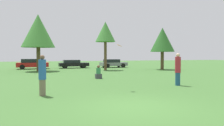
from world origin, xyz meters
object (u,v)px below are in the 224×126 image
object	(u,v)px
frisbee	(119,45)
bystander_sitting	(98,73)
parked_car_red	(32,64)
person_thrower	(42,75)
tree_1	(38,31)
person_catcher	(178,69)
parked_car_grey	(113,63)
tree_2	(105,32)
tree_3	(162,40)
parked_car_black	(73,64)

from	to	relation	value
frisbee	bystander_sitting	distance (m)	6.09
bystander_sitting	parked_car_red	xyz separation A→B (m)	(-5.12, 14.48, 0.26)
person_thrower	tree_1	world-z (taller)	tree_1
person_catcher	parked_car_grey	distance (m)	19.87
tree_2	tree_3	size ratio (longest dim) A/B	1.12
bystander_sitting	tree_1	bearing A→B (deg)	113.82
bystander_sitting	tree_1	xyz separation A→B (m)	(-4.35, 9.86, 4.12)
tree_1	tree_3	size ratio (longest dim) A/B	1.22
person_catcher	bystander_sitting	world-z (taller)	person_catcher
person_catcher	tree_1	world-z (taller)	tree_1
bystander_sitting	tree_2	world-z (taller)	tree_2
frisbee	parked_car_grey	size ratio (longest dim) A/B	0.07
person_catcher	tree_3	xyz separation A→B (m)	(6.95, 13.16, 2.73)
parked_car_red	parked_car_black	xyz separation A→B (m)	(5.43, 0.20, -0.07)
person_catcher	tree_3	size ratio (longest dim) A/B	0.37
tree_3	parked_car_grey	xyz separation A→B (m)	(-4.33, 6.54, -3.09)
parked_car_red	parked_car_grey	bearing A→B (deg)	-0.35
bystander_sitting	parked_car_red	distance (m)	15.36
person_thrower	tree_1	distance (m)	16.53
person_catcher	parked_car_black	distance (m)	20.27
person_catcher	tree_2	distance (m)	14.99
person_catcher	parked_car_red	xyz separation A→B (m)	(-8.62, 19.81, -0.31)
parked_car_black	tree_3	bearing A→B (deg)	-33.82
person_catcher	parked_car_grey	bearing A→B (deg)	-104.42
person_thrower	parked_car_black	xyz separation A→B (m)	(4.64, 20.96, -0.32)
frisbee	parked_car_grey	world-z (taller)	frisbee
person_thrower	tree_1	bearing A→B (deg)	83.23
tree_2	parked_car_red	bearing A→B (deg)	148.29
tree_2	parked_car_red	distance (m)	10.73
tree_2	parked_car_grey	world-z (taller)	tree_2
person_catcher	frisbee	xyz separation A→B (m)	(-3.93, -0.42, 1.35)
tree_3	person_thrower	bearing A→B (deg)	-136.36
bystander_sitting	tree_2	size ratio (longest dim) A/B	0.18
parked_car_grey	frisbee	bearing A→B (deg)	-107.78
bystander_sitting	tree_3	xyz separation A→B (m)	(10.46, 7.82, 3.30)
parked_car_black	parked_car_grey	bearing A→B (deg)	-2.91
frisbee	tree_2	size ratio (longest dim) A/B	0.05
tree_3	parked_car_grey	world-z (taller)	tree_3
parked_car_grey	person_catcher	bearing A→B (deg)	-97.33
tree_1	parked_car_grey	distance (m)	12.05
tree_2	tree_3	distance (m)	7.25
parked_car_black	parked_car_grey	world-z (taller)	parked_car_grey
bystander_sitting	parked_car_grey	size ratio (longest dim) A/B	0.27
person_catcher	frisbee	size ratio (longest dim) A/B	6.93
tree_2	parked_car_black	xyz separation A→B (m)	(-3.08, 5.46, -3.97)
person_catcher	parked_car_black	world-z (taller)	person_catcher
person_thrower	parked_car_red	xyz separation A→B (m)	(-0.79, 20.75, -0.25)
tree_2	parked_car_grey	size ratio (longest dim) A/B	1.54
tree_1	parked_car_grey	world-z (taller)	tree_1
frisbee	parked_car_black	size ratio (longest dim) A/B	0.07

